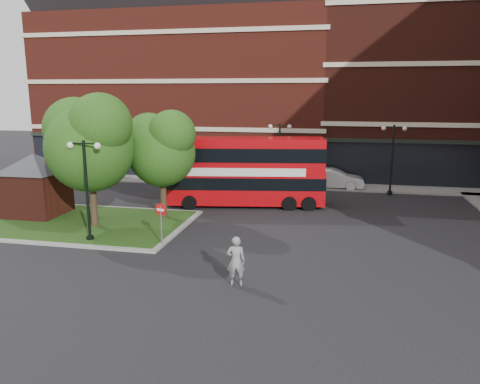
% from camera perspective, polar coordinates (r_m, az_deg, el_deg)
% --- Properties ---
extents(ground, '(120.00, 120.00, 0.00)m').
position_cam_1_polar(ground, '(21.95, -5.33, -7.16)').
color(ground, black).
rests_on(ground, ground).
extents(pavement_far, '(44.00, 3.00, 0.12)m').
position_cam_1_polar(pavement_far, '(37.49, 2.10, 1.06)').
color(pavement_far, slate).
rests_on(pavement_far, ground).
extents(terrace_far_left, '(26.00, 12.00, 14.00)m').
position_cam_1_polar(terrace_far_left, '(46.03, -6.25, 11.73)').
color(terrace_far_left, maroon).
rests_on(terrace_far_left, ground).
extents(terrace_far_right, '(18.00, 12.00, 16.00)m').
position_cam_1_polar(terrace_far_right, '(44.47, 22.48, 12.19)').
color(terrace_far_right, '#471911').
rests_on(terrace_far_right, ground).
extents(traffic_island, '(12.60, 7.60, 0.15)m').
position_cam_1_polar(traffic_island, '(27.79, -19.45, -3.53)').
color(traffic_island, gray).
rests_on(traffic_island, ground).
extents(kiosk, '(6.51, 6.51, 3.60)m').
position_cam_1_polar(kiosk, '(29.77, -23.71, 1.58)').
color(kiosk, '#471911').
rests_on(kiosk, traffic_island).
extents(tree_island_west, '(5.40, 4.71, 7.21)m').
position_cam_1_polar(tree_island_west, '(25.88, -17.99, 6.13)').
color(tree_island_west, '#2D2116').
rests_on(tree_island_west, ground).
extents(tree_island_east, '(4.46, 3.90, 6.29)m').
position_cam_1_polar(tree_island_east, '(26.87, -9.65, 5.56)').
color(tree_island_east, '#2D2116').
rests_on(tree_island_east, ground).
extents(lamp_island, '(1.72, 0.36, 5.00)m').
position_cam_1_polar(lamp_island, '(23.57, -18.20, 0.75)').
color(lamp_island, black).
rests_on(lamp_island, ground).
extents(lamp_far_left, '(1.72, 0.36, 5.00)m').
position_cam_1_polar(lamp_far_left, '(34.81, 4.83, 4.79)').
color(lamp_far_left, black).
rests_on(lamp_far_left, ground).
extents(lamp_far_right, '(1.72, 0.36, 5.00)m').
position_cam_1_polar(lamp_far_right, '(34.76, 18.06, 4.23)').
color(lamp_far_right, black).
rests_on(lamp_far_right, ground).
extents(bus, '(10.33, 3.91, 3.85)m').
position_cam_1_polar(bus, '(29.92, 0.58, 3.06)').
color(bus, '#A9060C').
rests_on(bus, ground).
extents(woman, '(0.77, 0.58, 1.94)m').
position_cam_1_polar(woman, '(17.83, -0.49, -8.41)').
color(woman, gray).
rests_on(woman, ground).
extents(car_silver, '(4.58, 1.96, 1.54)m').
position_cam_1_polar(car_silver, '(36.90, 1.78, 2.01)').
color(car_silver, '#B8BAC0').
rests_on(car_silver, ground).
extents(car_white, '(4.60, 1.68, 1.51)m').
position_cam_1_polar(car_white, '(36.35, 11.31, 1.60)').
color(car_white, white).
rests_on(car_white, ground).
extents(no_entry_sign, '(0.57, 0.22, 2.10)m').
position_cam_1_polar(no_entry_sign, '(22.35, -9.61, -2.91)').
color(no_entry_sign, slate).
rests_on(no_entry_sign, ground).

